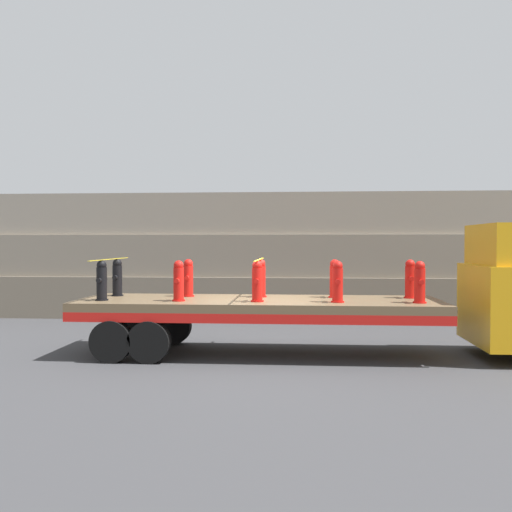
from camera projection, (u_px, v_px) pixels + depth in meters
ground_plane at (259, 354)px, 12.85m from camera, size 120.00×120.00×0.00m
rock_cliff at (274, 255)px, 19.86m from camera, size 60.00×3.30×4.16m
flatbed_trailer at (236, 310)px, 12.87m from camera, size 8.08×2.54×1.24m
fire_hydrant_black_near_0 at (102, 281)px, 12.55m from camera, size 0.28×0.46×0.89m
fire_hydrant_black_far_0 at (117, 278)px, 13.61m from camera, size 0.28×0.46×0.89m
fire_hydrant_red_near_1 at (179, 281)px, 12.41m from camera, size 0.28×0.46×0.89m
fire_hydrant_red_far_1 at (188, 278)px, 13.48m from camera, size 0.28×0.46×0.89m
fire_hydrant_red_near_2 at (257, 282)px, 12.28m from camera, size 0.28×0.46×0.89m
fire_hydrant_red_far_2 at (261, 279)px, 13.34m from camera, size 0.28×0.46×0.89m
fire_hydrant_red_near_3 at (338, 282)px, 12.14m from camera, size 0.28×0.46×0.89m
fire_hydrant_red_far_3 at (335, 279)px, 13.21m from camera, size 0.28×0.46×0.89m
fire_hydrant_red_near_4 at (420, 283)px, 12.01m from camera, size 0.28×0.46×0.89m
fire_hydrant_red_far_4 at (410, 279)px, 13.07m from camera, size 0.28×0.46×0.89m
cargo_strap_rear at (110, 259)px, 13.07m from camera, size 0.05×2.63×0.01m
cargo_strap_middle at (259, 260)px, 12.80m from camera, size 0.05×2.63×0.01m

